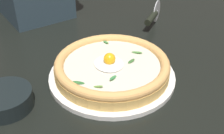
{
  "coord_description": "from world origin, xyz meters",
  "views": [
    {
      "loc": [
        0.51,
        -0.25,
        0.43
      ],
      "look_at": [
        -0.04,
        -0.01,
        0.03
      ],
      "focal_mm": 46.01,
      "sensor_mm": 36.0,
      "label": 1
    }
  ],
  "objects": [
    {
      "name": "pizza",
      "position": [
        -0.04,
        -0.01,
        0.03
      ],
      "size": [
        0.29,
        0.29,
        0.06
      ],
      "color": "#E0B15D",
      "rests_on": "pizza_plate"
    },
    {
      "name": "side_bowl",
      "position": [
        -0.04,
        -0.27,
        0.02
      ],
      "size": [
        0.12,
        0.12,
        0.04
      ],
      "primitive_type": "cylinder",
      "color": "black",
      "rests_on": "ground"
    },
    {
      "name": "ground_plane",
      "position": [
        0.0,
        0.0,
        -0.01
      ],
      "size": [
        2.4,
        2.4,
        0.03
      ],
      "primitive_type": "cube",
      "color": "black",
      "rests_on": "ground"
    },
    {
      "name": "pizza_cutter",
      "position": [
        -0.27,
        0.24,
        0.04
      ],
      "size": [
        0.11,
        0.12,
        0.08
      ],
      "color": "silver",
      "rests_on": "ground"
    },
    {
      "name": "pizza_plate",
      "position": [
        -0.04,
        -0.01,
        0.01
      ],
      "size": [
        0.32,
        0.32,
        0.01
      ],
      "primitive_type": "cylinder",
      "color": "white",
      "rests_on": "ground"
    }
  ]
}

